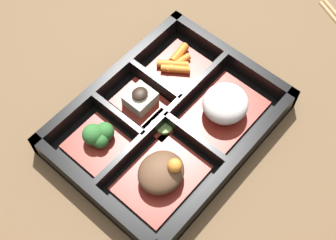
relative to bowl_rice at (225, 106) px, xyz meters
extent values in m
plane|color=brown|center=(0.07, -0.05, -0.03)|extent=(3.00, 3.00, 0.00)
cube|color=black|center=(0.07, -0.05, -0.03)|extent=(0.30, 0.23, 0.01)
cube|color=black|center=(0.07, -0.16, -0.01)|extent=(0.30, 0.01, 0.04)
cube|color=black|center=(0.07, 0.06, -0.01)|extent=(0.30, 0.01, 0.04)
cube|color=black|center=(-0.08, -0.05, -0.01)|extent=(0.01, 0.23, 0.04)
cube|color=black|center=(0.21, -0.05, -0.01)|extent=(0.01, 0.23, 0.04)
cube|color=black|center=(0.07, -0.05, -0.01)|extent=(0.28, 0.01, 0.04)
cube|color=black|center=(0.03, -0.10, -0.01)|extent=(0.01, 0.10, 0.04)
cube|color=black|center=(0.11, -0.10, -0.01)|extent=(0.01, 0.10, 0.04)
cube|color=black|center=(0.07, 0.00, -0.01)|extent=(0.01, 0.11, 0.04)
cube|color=maroon|center=(0.00, 0.00, -0.02)|extent=(0.12, 0.09, 0.01)
ellipsoid|color=silver|center=(0.00, 0.00, 0.01)|extent=(0.07, 0.06, 0.04)
cube|color=maroon|center=(0.14, 0.00, -0.02)|extent=(0.12, 0.09, 0.01)
ellipsoid|color=brown|center=(0.14, 0.00, 0.00)|extent=(0.06, 0.06, 0.03)
sphere|color=orange|center=(0.12, 0.01, 0.02)|extent=(0.02, 0.02, 0.02)
cube|color=maroon|center=(-0.02, -0.10, -0.02)|extent=(0.08, 0.07, 0.01)
cylinder|color=orange|center=(-0.01, -0.11, -0.01)|extent=(0.04, 0.05, 0.01)
cylinder|color=orange|center=(-0.01, -0.10, -0.01)|extent=(0.03, 0.04, 0.01)
cylinder|color=orange|center=(-0.02, -0.10, -0.01)|extent=(0.04, 0.02, 0.01)
cylinder|color=orange|center=(-0.03, -0.11, -0.01)|extent=(0.04, 0.02, 0.01)
cube|color=maroon|center=(0.07, -0.10, -0.02)|extent=(0.06, 0.07, 0.01)
cube|color=beige|center=(0.07, -0.10, -0.01)|extent=(0.04, 0.04, 0.02)
ellipsoid|color=black|center=(0.07, -0.10, 0.01)|extent=(0.02, 0.02, 0.01)
cube|color=maroon|center=(0.16, -0.10, -0.02)|extent=(0.07, 0.07, 0.01)
sphere|color=#2D6B2D|center=(0.14, -0.10, 0.00)|extent=(0.03, 0.03, 0.03)
sphere|color=#2D6B2D|center=(0.15, -0.11, 0.00)|extent=(0.03, 0.03, 0.03)
sphere|color=#2D6B2D|center=(0.15, -0.10, 0.00)|extent=(0.02, 0.02, 0.02)
cube|color=maroon|center=(0.08, -0.05, -0.02)|extent=(0.04, 0.04, 0.01)
cylinder|color=#75A84C|center=(0.08, -0.05, -0.01)|extent=(0.02, 0.02, 0.01)
cylinder|color=#75A84C|center=(0.08, -0.06, -0.01)|extent=(0.02, 0.02, 0.00)
cylinder|color=#75A84C|center=(0.07, -0.05, -0.01)|extent=(0.02, 0.02, 0.01)
camera|label=1|loc=(0.31, 0.17, 0.56)|focal=50.00mm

